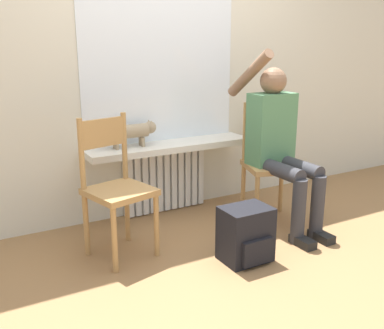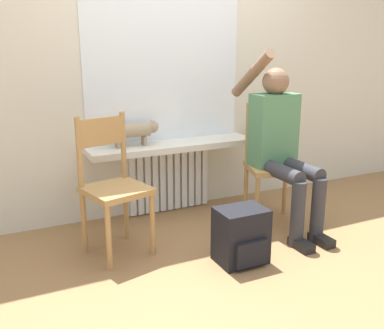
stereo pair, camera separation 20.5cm
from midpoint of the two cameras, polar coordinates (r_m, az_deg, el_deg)
The scene contains 10 objects.
ground_plane at distance 2.96m, azimuth 4.67°, elevation -12.78°, with size 12.00×12.00×0.00m, color olive.
wall_with_window at distance 3.69m, azimuth -5.92°, elevation 14.58°, with size 7.00×0.06×2.70m.
radiator at distance 3.79m, azimuth -5.00°, elevation -1.84°, with size 0.72×0.08×0.56m.
windowsill at distance 3.62m, azimuth -4.42°, elevation 2.31°, with size 1.38×0.31×0.05m.
window_glass at distance 3.67m, azimuth -5.63°, elevation 12.32°, with size 1.32×0.01×1.20m.
chair_left at distance 3.00m, azimuth -11.57°, elevation -2.68°, with size 0.46×0.46×0.93m.
chair_right at distance 3.58m, azimuth 8.15°, elevation 0.40°, with size 0.48×0.48×0.93m.
person at distance 3.43m, azimuth 9.33°, elevation 3.13°, with size 0.36×1.00×1.35m.
cat at distance 3.50m, azimuth -9.26°, elevation 4.20°, with size 0.52×0.10×0.22m.
backpack at distance 2.97m, azimuth 4.89°, elevation -8.88°, with size 0.32×0.27×0.37m.
Camera 1 is at (-1.57, -2.11, 1.40)m, focal length 42.00 mm.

